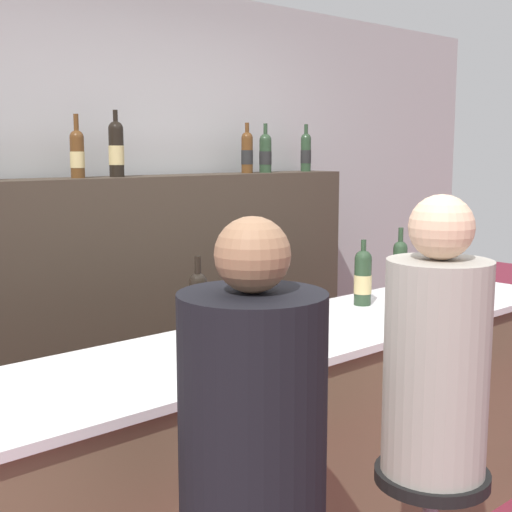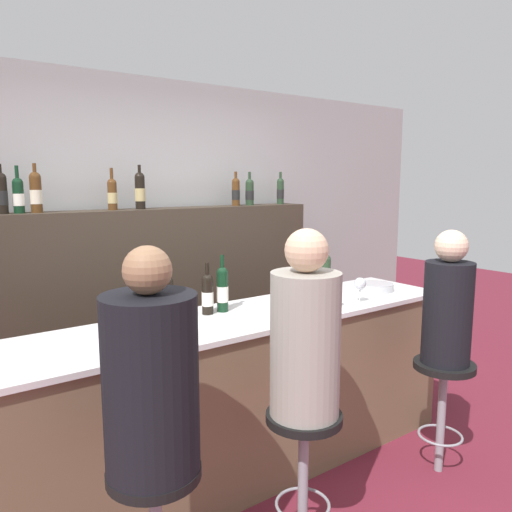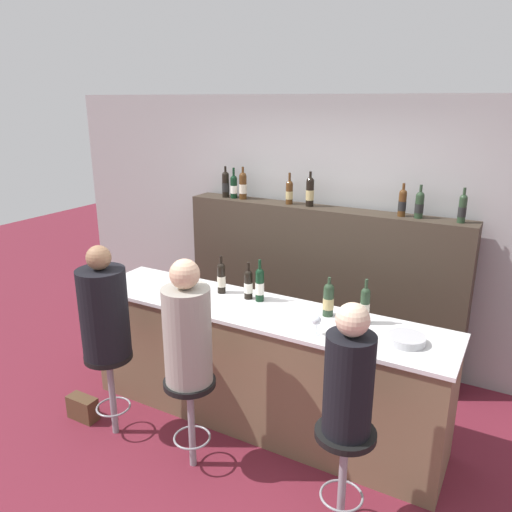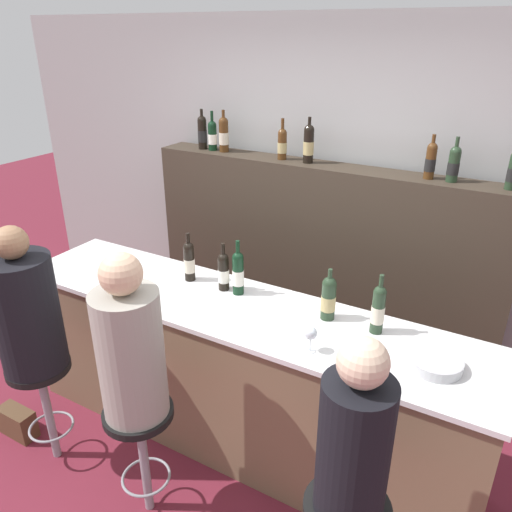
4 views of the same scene
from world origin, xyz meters
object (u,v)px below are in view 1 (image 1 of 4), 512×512
wine_bottle_counter_4 (400,268)px  wine_bottle_backbar_4 (116,149)px  wine_bottle_backbar_7 (306,152)px  guest_seated_left (253,421)px  wine_glass_1 (458,282)px  wine_bottle_counter_0 (198,306)px  wine_bottle_counter_1 (251,299)px  wine_bottle_counter_3 (363,277)px  guest_seated_middle (437,354)px  wine_bottle_backbar_5 (247,152)px  wine_bottle_counter_2 (270,291)px  wine_bottle_backbar_6 (265,153)px  wine_bottle_backbar_3 (77,153)px  metal_bowl (467,287)px  wine_glass_0 (430,293)px

wine_bottle_counter_4 → wine_bottle_backbar_4: size_ratio=1.02×
wine_bottle_backbar_7 → guest_seated_left: wine_bottle_backbar_7 is taller
wine_glass_1 → guest_seated_left: size_ratio=0.19×
wine_bottle_backbar_7 → guest_seated_left: size_ratio=0.34×
wine_bottle_counter_0 → guest_seated_left: (-0.49, -0.85, -0.07)m
wine_bottle_counter_1 → guest_seated_left: (-0.75, -0.85, -0.06)m
guest_seated_left → wine_bottle_counter_3: bearing=30.6°
wine_bottle_counter_4 → guest_seated_middle: 1.27m
wine_bottle_backbar_5 → guest_seated_left: wine_bottle_backbar_5 is taller
wine_bottle_counter_2 → wine_bottle_backbar_6: 1.55m
wine_bottle_counter_3 → wine_bottle_counter_0: bearing=180.0°
wine_bottle_counter_4 → wine_bottle_backbar_4: (-0.91, 1.08, 0.57)m
wine_bottle_backbar_3 → guest_seated_middle: bearing=-84.7°
wine_bottle_backbar_4 → wine_bottle_backbar_6: (1.01, 0.00, -0.02)m
wine_bottle_backbar_7 → wine_glass_1: size_ratio=1.78×
metal_bowl → wine_bottle_backbar_4: bearing=135.3°
wine_bottle_backbar_3 → wine_bottle_backbar_6: size_ratio=1.06×
wine_bottle_counter_2 → guest_seated_middle: bearing=-95.8°
guest_seated_middle → wine_bottle_backbar_3: bearing=95.3°
wine_bottle_counter_4 → guest_seated_middle: (-0.95, -0.85, -0.06)m
wine_bottle_backbar_7 → wine_bottle_counter_1: bearing=-142.7°
wine_bottle_counter_4 → wine_bottle_backbar_5: wine_bottle_backbar_5 is taller
wine_bottle_counter_2 → wine_bottle_backbar_4: (-0.05, 1.08, 0.57)m
wine_bottle_counter_1 → wine_bottle_counter_2: bearing=0.0°
wine_bottle_counter_1 → wine_bottle_backbar_6: wine_bottle_backbar_6 is taller
wine_bottle_counter_1 → wine_glass_0: wine_bottle_counter_1 is taller
wine_bottle_counter_4 → wine_bottle_counter_3: bearing=180.0°
wine_bottle_counter_3 → wine_glass_0: bearing=-82.5°
wine_glass_1 → guest_seated_left: bearing=-163.1°
wine_bottle_backbar_4 → guest_seated_left: bearing=-112.6°
wine_bottle_backbar_4 → wine_bottle_counter_1: bearing=-92.9°
wine_bottle_counter_3 → wine_bottle_backbar_6: wine_bottle_backbar_6 is taller
wine_bottle_counter_2 → wine_glass_1: size_ratio=2.12×
wine_bottle_backbar_5 → metal_bowl: bearing=-72.8°
wine_glass_1 → wine_bottle_counter_3: bearing=128.0°
metal_bowl → guest_seated_middle: bearing=-152.0°
wine_bottle_counter_3 → guest_seated_left: bearing=-149.4°
wine_bottle_backbar_7 → wine_bottle_backbar_5: bearing=180.0°
wine_bottle_backbar_6 → wine_glass_1: 1.53m
wine_bottle_backbar_3 → guest_seated_middle: wine_bottle_backbar_3 is taller
wine_bottle_counter_1 → wine_bottle_backbar_4: (0.06, 1.08, 0.59)m
wine_bottle_backbar_3 → wine_bottle_counter_2: bearing=-76.2°
wine_bottle_counter_0 → wine_glass_0: size_ratio=2.33×
wine_bottle_backbar_5 → wine_bottle_counter_0: bearing=-137.8°
wine_glass_1 → guest_seated_left: 1.77m
wine_bottle_counter_2 → wine_glass_1: (0.85, -0.34, -0.02)m
wine_bottle_backbar_4 → guest_seated_middle: size_ratio=0.38×
metal_bowl → wine_bottle_counter_3: bearing=165.2°
wine_bottle_backbar_6 → guest_seated_left: size_ratio=0.34×
wine_bottle_backbar_5 → guest_seated_middle: (-0.91, -1.93, -0.61)m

